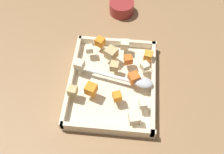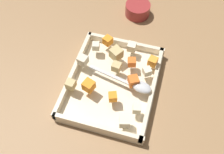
# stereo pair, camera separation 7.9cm
# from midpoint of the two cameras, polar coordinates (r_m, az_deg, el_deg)

# --- Properties ---
(ground_plane) EXTENTS (4.00, 4.00, 0.00)m
(ground_plane) POSITION_cam_midpoint_polar(r_m,az_deg,el_deg) (0.83, -2.37, -1.63)
(ground_plane) COLOR #936D47
(baking_dish) EXTENTS (0.33, 0.26, 0.04)m
(baking_dish) POSITION_cam_midpoint_polar(r_m,az_deg,el_deg) (0.82, -2.74, -1.73)
(baking_dish) COLOR beige
(baking_dish) RESTS_ON ground_plane
(carrot_chunk_under_handle) EXTENTS (0.03, 0.03, 0.03)m
(carrot_chunk_under_handle) POSITION_cam_midpoint_polar(r_m,az_deg,el_deg) (0.83, 5.24, 4.44)
(carrot_chunk_under_handle) COLOR orange
(carrot_chunk_under_handle) RESTS_ON baking_dish
(carrot_chunk_heap_top) EXTENTS (0.04, 0.04, 0.03)m
(carrot_chunk_heap_top) POSITION_cam_midpoint_polar(r_m,az_deg,el_deg) (0.76, -7.54, -2.85)
(carrot_chunk_heap_top) COLOR orange
(carrot_chunk_heap_top) RESTS_ON baking_dish
(carrot_chunk_center) EXTENTS (0.03, 0.03, 0.02)m
(carrot_chunk_center) POSITION_cam_midpoint_polar(r_m,az_deg,el_deg) (0.82, 0.82, 3.64)
(carrot_chunk_center) COLOR orange
(carrot_chunk_center) RESTS_ON baking_dish
(carrot_chunk_back_center) EXTENTS (0.04, 0.04, 0.03)m
(carrot_chunk_back_center) POSITION_cam_midpoint_polar(r_m,az_deg,el_deg) (0.78, 1.92, -0.35)
(carrot_chunk_back_center) COLOR orange
(carrot_chunk_back_center) RESTS_ON baking_dish
(carrot_chunk_corner_ne) EXTENTS (0.03, 0.03, 0.03)m
(carrot_chunk_corner_ne) POSITION_cam_midpoint_polar(r_m,az_deg,el_deg) (0.87, -5.24, 7.47)
(carrot_chunk_corner_ne) COLOR orange
(carrot_chunk_corner_ne) RESTS_ON baking_dish
(carrot_chunk_mid_right) EXTENTS (0.03, 0.03, 0.02)m
(carrot_chunk_mid_right) POSITION_cam_midpoint_polar(r_m,az_deg,el_deg) (0.75, -1.89, -4.47)
(carrot_chunk_mid_right) COLOR orange
(carrot_chunk_mid_right) RESTS_ON baking_dish
(potato_chunk_rim_edge) EXTENTS (0.04, 0.04, 0.03)m
(potato_chunk_rim_edge) POSITION_cam_midpoint_polar(r_m,az_deg,el_deg) (0.72, 1.70, -9.26)
(potato_chunk_rim_edge) COLOR beige
(potato_chunk_rim_edge) RESTS_ON baking_dish
(potato_chunk_corner_se) EXTENTS (0.03, 0.03, 0.03)m
(potato_chunk_corner_se) POSITION_cam_midpoint_polar(r_m,az_deg,el_deg) (0.86, 0.19, 6.93)
(potato_chunk_corner_se) COLOR beige
(potato_chunk_corner_se) RESTS_ON baking_dish
(potato_chunk_corner_sw) EXTENTS (0.03, 0.03, 0.03)m
(potato_chunk_corner_sw) POSITION_cam_midpoint_polar(r_m,az_deg,el_deg) (0.77, -11.49, -3.18)
(potato_chunk_corner_sw) COLOR tan
(potato_chunk_corner_sw) RESTS_ON baking_dish
(potato_chunk_far_left) EXTENTS (0.03, 0.03, 0.03)m
(potato_chunk_far_left) POSITION_cam_midpoint_polar(r_m,az_deg,el_deg) (0.80, -1.95, 2.14)
(potato_chunk_far_left) COLOR tan
(potato_chunk_far_left) RESTS_ON baking_dish
(potato_chunk_corner_nw) EXTENTS (0.03, 0.03, 0.02)m
(potato_chunk_corner_nw) POSITION_cam_midpoint_polar(r_m,az_deg,el_deg) (0.81, 4.43, 2.15)
(potato_chunk_corner_nw) COLOR beige
(potato_chunk_corner_nw) RESTS_ON baking_dish
(potato_chunk_far_right) EXTENTS (0.05, 0.05, 0.03)m
(potato_chunk_far_right) POSITION_cam_midpoint_polar(r_m,az_deg,el_deg) (0.83, -2.88, 5.03)
(potato_chunk_far_right) COLOR tan
(potato_chunk_far_right) RESTS_ON baking_dish
(potato_chunk_near_left) EXTENTS (0.03, 0.03, 0.02)m
(potato_chunk_near_left) POSITION_cam_midpoint_polar(r_m,az_deg,el_deg) (0.74, 3.74, -6.14)
(potato_chunk_near_left) COLOR beige
(potato_chunk_near_left) RESTS_ON baking_dish
(parsnip_chunk_front_center) EXTENTS (0.03, 0.03, 0.02)m
(parsnip_chunk_front_center) POSITION_cam_midpoint_polar(r_m,az_deg,el_deg) (0.85, -7.60, 5.92)
(parsnip_chunk_front_center) COLOR beige
(parsnip_chunk_front_center) RESTS_ON baking_dish
(parsnip_chunk_near_right) EXTENTS (0.03, 0.03, 0.03)m
(parsnip_chunk_near_right) POSITION_cam_midpoint_polar(r_m,az_deg,el_deg) (0.82, -9.87, 2.45)
(parsnip_chunk_near_right) COLOR beige
(parsnip_chunk_near_right) RESTS_ON baking_dish
(serving_spoon) EXTENTS (0.07, 0.21, 0.02)m
(serving_spoon) POSITION_cam_midpoint_polar(r_m,az_deg,el_deg) (0.78, 2.90, -1.15)
(serving_spoon) COLOR silver
(serving_spoon) RESTS_ON baking_dish
(small_prep_bowl) EXTENTS (0.09, 0.09, 0.05)m
(small_prep_bowl) POSITION_cam_midpoint_polar(r_m,az_deg,el_deg) (1.03, 0.02, 14.82)
(small_prep_bowl) COLOR maroon
(small_prep_bowl) RESTS_ON ground_plane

